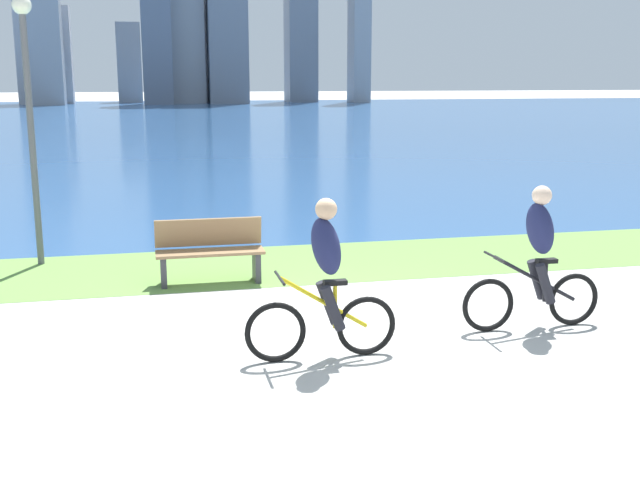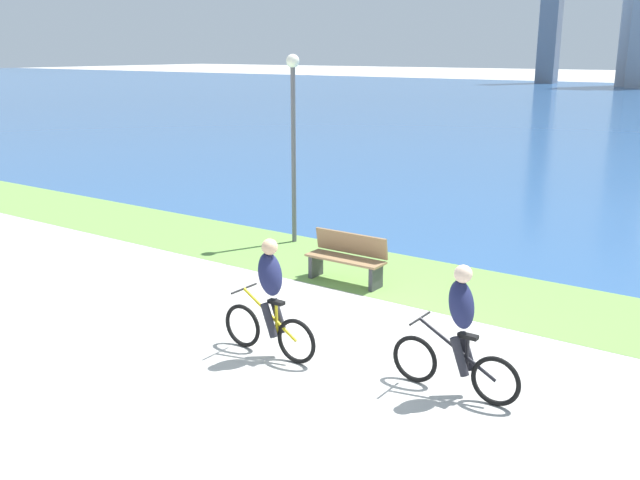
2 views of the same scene
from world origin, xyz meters
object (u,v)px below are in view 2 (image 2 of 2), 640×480
object	(u,v)px
lamppost_tall	(293,122)
bench_near_path	(347,258)
cyclist_trailing	(459,331)
cyclist_lead	(270,298)

from	to	relation	value
lamppost_tall	bench_near_path	bearing A→B (deg)	-34.16
cyclist_trailing	bench_near_path	size ratio (longest dim) A/B	1.13
cyclist_lead	bench_near_path	xyz separation A→B (m)	(-0.90, 3.29, -0.38)
cyclist_trailing	lamppost_tall	world-z (taller)	lamppost_tall
cyclist_trailing	cyclist_lead	bearing A→B (deg)	-170.62
cyclist_lead	lamppost_tall	bearing A→B (deg)	124.17
cyclist_lead	cyclist_trailing	size ratio (longest dim) A/B	0.99
cyclist_trailing	lamppost_tall	bearing A→B (deg)	142.64
cyclist_lead	cyclist_trailing	distance (m)	2.61
cyclist_trailing	lamppost_tall	xyz separation A→B (m)	(-5.96, 4.55, 1.79)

